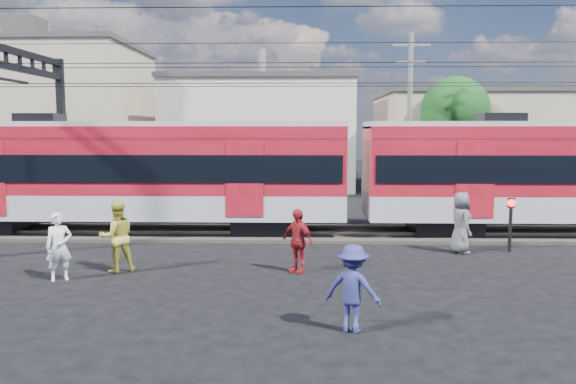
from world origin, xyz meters
The scene contains 17 objects.
ground centered at (0.00, 0.00, 0.00)m, with size 120.00×120.00×0.00m, color black.
track_bed centered at (0.00, 8.00, 0.06)m, with size 70.00×3.40×0.12m, color #2D2823.
rail_near centered at (0.00, 7.25, 0.18)m, with size 70.00×0.12×0.12m, color #59544C.
rail_far centered at (0.00, 8.75, 0.18)m, with size 70.00×0.12×0.12m, color #59544C.
commuter_train centered at (-5.44, 8.00, 2.40)m, with size 50.30×3.08×4.17m.
catenary centered at (-8.65, 8.00, 5.14)m, with size 70.00×9.30×7.52m.
building_west centered at (-17.00, 24.00, 4.66)m, with size 14.28×10.20×9.30m.
building_midwest centered at (-2.00, 27.00, 3.66)m, with size 12.24×12.24×7.30m.
building_mideast centered at (14.00, 24.00, 3.16)m, with size 16.32×10.20×6.30m.
utility_pole_mid centered at (6.00, 15.00, 4.53)m, with size 1.80×0.24×8.50m.
tree_near centered at (9.19, 18.09, 4.66)m, with size 3.82×3.64×6.72m.
pedestrian_a centered at (-5.47, 1.51, 0.89)m, with size 0.65×0.42×1.77m, color silver.
pedestrian_b centered at (-4.26, 2.43, 0.98)m, with size 0.95×0.74×1.96m, color gold.
pedestrian_c centered at (1.79, -2.03, 0.86)m, with size 1.11×0.64×1.71m, color navy.
pedestrian_d centered at (0.69, 2.47, 0.88)m, with size 1.03×0.43×1.76m, color maroon.
pedestrian_e centered at (5.81, 5.04, 0.97)m, with size 0.95×0.62×1.94m, color #545459.
crossing_signal centered at (7.45, 5.24, 1.20)m, with size 0.25×0.25×1.73m.
Camera 1 is at (0.82, -12.56, 3.90)m, focal length 35.00 mm.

